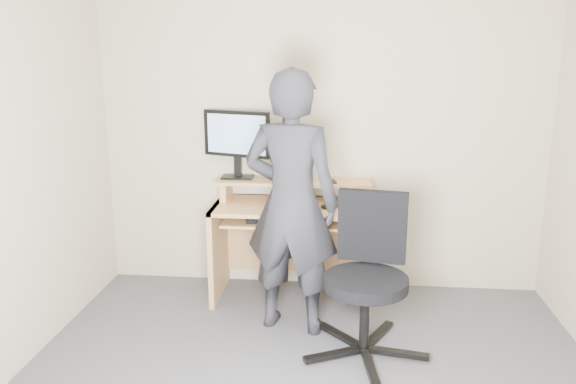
% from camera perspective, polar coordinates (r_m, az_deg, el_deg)
% --- Properties ---
extents(back_wall, '(3.50, 0.02, 2.50)m').
position_cam_1_polar(back_wall, '(4.44, 3.40, 5.89)').
color(back_wall, '#C2B79A').
rests_on(back_wall, ground).
extents(desk, '(1.20, 0.60, 0.91)m').
position_cam_1_polar(desk, '(4.39, 0.54, -3.58)').
color(desk, tan).
rests_on(desk, ground).
extents(monitor, '(0.54, 0.21, 0.53)m').
position_cam_1_polar(monitor, '(4.38, -5.24, 5.46)').
color(monitor, black).
rests_on(monitor, desk).
extents(external_drive, '(0.07, 0.13, 0.20)m').
position_cam_1_polar(external_drive, '(4.37, -1.07, 2.58)').
color(external_drive, black).
rests_on(external_drive, desk).
extents(travel_mug, '(0.09, 0.09, 0.18)m').
position_cam_1_polar(travel_mug, '(4.33, 2.92, 2.35)').
color(travel_mug, '#B7B8BC').
rests_on(travel_mug, desk).
extents(smartphone, '(0.09, 0.14, 0.01)m').
position_cam_1_polar(smartphone, '(4.31, 4.40, 1.08)').
color(smartphone, black).
rests_on(smartphone, desk).
extents(charger, '(0.05, 0.05, 0.03)m').
position_cam_1_polar(charger, '(4.29, -1.28, 1.25)').
color(charger, black).
rests_on(charger, desk).
extents(headphones, '(0.18, 0.18, 0.06)m').
position_cam_1_polar(headphones, '(4.45, -0.50, 1.59)').
color(headphones, silver).
rests_on(headphones, desk).
extents(keyboard, '(0.48, 0.25, 0.03)m').
position_cam_1_polar(keyboard, '(4.21, -1.15, -2.69)').
color(keyboard, black).
rests_on(keyboard, desk).
extents(mouse, '(0.10, 0.07, 0.04)m').
position_cam_1_polar(mouse, '(4.14, 3.99, -1.51)').
color(mouse, black).
rests_on(mouse, desk).
extents(office_chair, '(0.79, 0.78, 1.00)m').
position_cam_1_polar(office_chair, '(3.60, 8.11, -7.85)').
color(office_chair, black).
rests_on(office_chair, ground).
extents(person, '(0.73, 0.56, 1.79)m').
position_cam_1_polar(person, '(3.74, 0.34, -1.18)').
color(person, black).
rests_on(person, ground).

